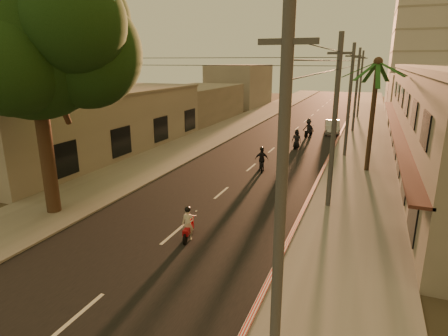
{
  "coord_description": "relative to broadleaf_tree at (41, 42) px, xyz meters",
  "views": [
    {
      "loc": [
        7.85,
        -11.67,
        7.63
      ],
      "look_at": [
        0.21,
        7.89,
        1.61
      ],
      "focal_mm": 30.0,
      "sensor_mm": 36.0,
      "label": 1
    }
  ],
  "objects": [
    {
      "name": "scooter_mid_a",
      "position": [
        9.38,
        9.91,
        -7.69
      ],
      "size": [
        1.2,
        1.67,
        1.72
      ],
      "rotation": [
        0.0,
        0.0,
        0.37
      ],
      "color": "black",
      "rests_on": "ground"
    },
    {
      "name": "sidewalk_right",
      "position": [
        14.11,
        17.86,
        -8.42
      ],
      "size": [
        5.0,
        140.0,
        0.12
      ],
      "primitive_type": "cube",
      "color": "slate",
      "rests_on": "ground"
    },
    {
      "name": "scooter_far_b",
      "position": [
        8.66,
        25.18,
        -7.58
      ],
      "size": [
        1.5,
        1.95,
        1.95
      ],
      "rotation": [
        0.0,
        0.0,
        -0.23
      ],
      "color": "black",
      "rests_on": "ground"
    },
    {
      "name": "scooter_far_a",
      "position": [
        8.5,
        19.48,
        -7.69
      ],
      "size": [
        0.82,
        1.78,
        1.75
      ],
      "rotation": [
        0.0,
        0.0,
        0.01
      ],
      "color": "black",
      "rests_on": "ground"
    },
    {
      "name": "scooter_mid_b",
      "position": [
        7.52,
        11.36,
        -7.68
      ],
      "size": [
        1.2,
        1.74,
        1.76
      ],
      "rotation": [
        0.0,
        0.0,
        0.3
      ],
      "color": "black",
      "rests_on": "ground"
    },
    {
      "name": "sidewalk_left",
      "position": [
        -0.89,
        17.86,
        -8.42
      ],
      "size": [
        5.0,
        140.0,
        0.12
      ],
      "primitive_type": "cube",
      "color": "slate",
      "rests_on": "ground"
    },
    {
      "name": "parked_car",
      "position": [
        10.75,
        28.17,
        -7.78
      ],
      "size": [
        2.61,
        4.65,
        1.4
      ],
      "primitive_type": "imported",
      "rotation": [
        0.0,
        0.0,
        0.13
      ],
      "color": "#A1A2A9",
      "rests_on": "ground"
    },
    {
      "name": "road",
      "position": [
        6.61,
        17.86,
        -8.47
      ],
      "size": [
        10.0,
        140.0,
        0.02
      ],
      "primitive_type": "cube",
      "color": "black",
      "rests_on": "ground"
    },
    {
      "name": "filler_left_far",
      "position": [
        -7.39,
        49.86,
        -4.98
      ],
      "size": [
        8.0,
        14.0,
        7.0
      ],
      "primitive_type": "cube",
      "color": "gray",
      "rests_on": "ground"
    },
    {
      "name": "scooter_red",
      "position": [
        7.48,
        -0.3,
        -7.78
      ],
      "size": [
        0.73,
        1.58,
        1.56
      ],
      "rotation": [
        0.0,
        0.0,
        0.19
      ],
      "color": "black",
      "rests_on": "ground"
    },
    {
      "name": "ground",
      "position": [
        6.61,
        -2.14,
        -8.48
      ],
      "size": [
        160.0,
        160.0,
        0.0
      ],
      "primitive_type": "plane",
      "color": "#383023",
      "rests_on": "ground"
    },
    {
      "name": "filler_left_near",
      "position": [
        -7.39,
        31.86,
        -6.28
      ],
      "size": [
        8.0,
        14.0,
        4.4
      ],
      "primitive_type": "cube",
      "color": "gray",
      "rests_on": "ground"
    },
    {
      "name": "broadleaf_tree",
      "position": [
        0.0,
        0.0,
        0.0
      ],
      "size": [
        9.6,
        8.7,
        12.1
      ],
      "color": "black",
      "rests_on": "ground"
    },
    {
      "name": "curb_stripe",
      "position": [
        11.71,
        12.86,
        -8.38
      ],
      "size": [
        0.2,
        60.0,
        0.2
      ],
      "primitive_type": "cube",
      "color": "red",
      "rests_on": "ground"
    },
    {
      "name": "utility_poles",
      "position": [
        12.81,
        17.86,
        -1.94
      ],
      "size": [
        1.2,
        48.26,
        9.0
      ],
      "color": "#38383A",
      "rests_on": "ground"
    },
    {
      "name": "distant_tower",
      "position": [
        22.61,
        53.86,
        5.52
      ],
      "size": [
        12.1,
        12.1,
        28.0
      ],
      "color": "#B7B5B2",
      "rests_on": "ground"
    },
    {
      "name": "filler_right",
      "position": [
        20.61,
        42.86,
        -5.48
      ],
      "size": [
        8.0,
        14.0,
        6.0
      ],
      "primitive_type": "cube",
      "color": "gray",
      "rests_on": "ground"
    },
    {
      "name": "palm_tree",
      "position": [
        14.61,
        13.86,
        -1.33
      ],
      "size": [
        5.0,
        5.0,
        8.2
      ],
      "color": "black",
      "rests_on": "ground"
    },
    {
      "name": "left_building",
      "position": [
        -7.37,
        11.86,
        -5.88
      ],
      "size": [
        8.2,
        24.2,
        5.2
      ],
      "color": "gray",
      "rests_on": "ground"
    }
  ]
}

